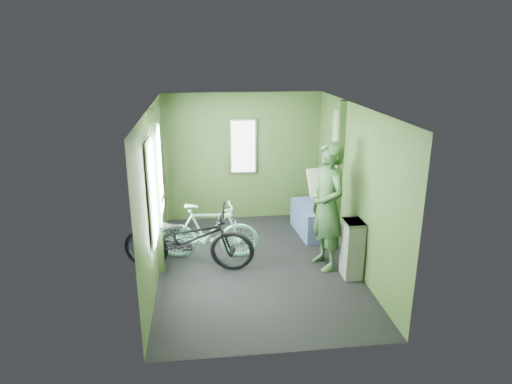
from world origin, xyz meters
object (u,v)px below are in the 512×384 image
bicycle_mint (209,259)px  passenger (327,207)px  waste_box (352,249)px  bench_seat (316,216)px  bicycle_black (190,270)px

bicycle_mint → passenger: passenger is taller
waste_box → bench_seat: (-0.11, 1.55, -0.10)m
passenger → waste_box: 0.67m
bicycle_mint → passenger: (1.67, -0.43, 0.92)m
bicycle_mint → waste_box: waste_box is taller
bicycle_black → bench_seat: (2.12, 1.09, 0.31)m
bench_seat → bicycle_black: bearing=-157.3°
passenger → bicycle_mint: bearing=-117.7°
passenger → bench_seat: size_ratio=1.74×
bicycle_black → passenger: bearing=-83.3°
bicycle_black → passenger: passenger is taller
waste_box → bench_seat: size_ratio=0.78×
bicycle_black → waste_box: size_ratio=2.27×
bicycle_mint → bench_seat: (1.84, 0.78, 0.31)m
bench_seat → passenger: bearing=-102.5°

